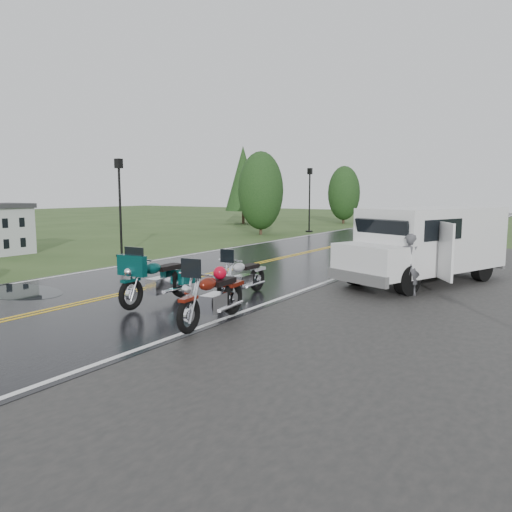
{
  "coord_description": "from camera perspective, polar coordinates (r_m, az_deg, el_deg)",
  "views": [
    {
      "loc": [
        9.96,
        -9.1,
        2.72
      ],
      "look_at": [
        2.8,
        2.0,
        1.0
      ],
      "focal_mm": 35.0,
      "sensor_mm": 36.0,
      "label": 1
    }
  ],
  "objects": [
    {
      "name": "pine_left_far",
      "position": [
        41.89,
        -1.47,
        7.99
      ],
      "size": [
        3.01,
        3.01,
        6.27
      ],
      "primitive_type": null,
      "color": "#1E3D19",
      "rests_on": "ground"
    },
    {
      "name": "tree_left_mid",
      "position": [
        31.42,
        0.55,
        6.5
      ],
      "size": [
        2.84,
        2.84,
        4.43
      ],
      "primitive_type": null,
      "color": "#1E3D19",
      "rests_on": "ground"
    },
    {
      "name": "tree_left_far",
      "position": [
        42.86,
        10.0,
        6.43
      ],
      "size": [
        2.68,
        2.68,
        4.12
      ],
      "primitive_type": null,
      "color": "#1E3D19",
      "rests_on": "ground"
    },
    {
      "name": "ground",
      "position": [
        13.76,
        -14.5,
        -4.22
      ],
      "size": [
        120.0,
        120.0,
        0.0
      ],
      "primitive_type": "plane",
      "color": "#2D471E",
      "rests_on": "ground"
    },
    {
      "name": "van_white",
      "position": [
        14.55,
        11.47,
        1.05
      ],
      "size": [
        4.17,
        6.22,
        2.29
      ],
      "primitive_type": null,
      "rotation": [
        0.0,
        0.0,
        -0.37
      ],
      "color": "silver",
      "rests_on": "ground"
    },
    {
      "name": "motorcycle_silver",
      "position": [
        12.12,
        -3.55,
        -2.56
      ],
      "size": [
        0.85,
        2.13,
        1.24
      ],
      "primitive_type": null,
      "rotation": [
        0.0,
        0.0,
        0.04
      ],
      "color": "#A6A8AE",
      "rests_on": "ground"
    },
    {
      "name": "lamp_post_far_left",
      "position": [
        33.52,
        6.13,
        6.39
      ],
      "size": [
        0.37,
        0.37,
        4.28
      ],
      "primitive_type": null,
      "color": "black",
      "rests_on": "ground"
    },
    {
      "name": "motorcycle_teal",
      "position": [
        11.48,
        -14.13,
        -2.87
      ],
      "size": [
        0.97,
        2.45,
        1.43
      ],
      "primitive_type": null,
      "rotation": [
        0.0,
        0.0,
        0.04
      ],
      "color": "#043634",
      "rests_on": "ground"
    },
    {
      "name": "person_at_van",
      "position": [
        13.48,
        17.06,
        -1.06
      ],
      "size": [
        0.71,
        0.65,
        1.62
      ],
      "primitive_type": "imported",
      "rotation": [
        0.0,
        0.0,
        3.75
      ],
      "color": "#45454A",
      "rests_on": "ground"
    },
    {
      "name": "road",
      "position": [
        21.71,
        5.23,
        0.25
      ],
      "size": [
        8.0,
        100.0,
        0.04
      ],
      "primitive_type": "cube",
      "color": "black",
      "rests_on": "ground"
    },
    {
      "name": "motorcycle_red",
      "position": [
        9.41,
        -7.75,
        -5.08
      ],
      "size": [
        1.13,
        2.44,
        1.39
      ],
      "primitive_type": null,
      "rotation": [
        0.0,
        0.0,
        0.12
      ],
      "color": "#5B140A",
      "rests_on": "ground"
    },
    {
      "name": "lamp_post_near_left",
      "position": [
        21.44,
        -15.27,
        5.35
      ],
      "size": [
        0.35,
        0.35,
        4.09
      ],
      "primitive_type": null,
      "color": "black",
      "rests_on": "ground"
    }
  ]
}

